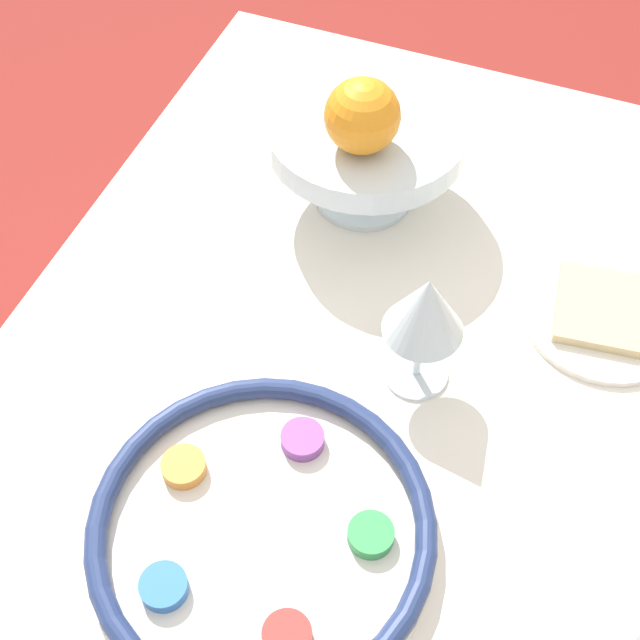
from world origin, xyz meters
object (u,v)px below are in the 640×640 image
(wine_glass, at_px, (426,309))
(napkin_roll, at_px, (627,622))
(fruit_stand, at_px, (367,137))
(orange_fruit, at_px, (362,116))
(seder_plate, at_px, (262,530))
(bread_plate, at_px, (605,313))

(wine_glass, xyz_separation_m, napkin_roll, (-0.18, -0.24, -0.09))
(fruit_stand, relative_size, orange_fruit, 2.83)
(orange_fruit, xyz_separation_m, napkin_roll, (-0.36, -0.37, -0.13))
(seder_plate, xyz_separation_m, bread_plate, (0.36, -0.24, -0.01))
(orange_fruit, bearing_deg, napkin_roll, -134.79)
(seder_plate, bearing_deg, bread_plate, -33.76)
(fruit_stand, height_order, napkin_roll, fruit_stand)
(bread_plate, xyz_separation_m, napkin_roll, (-0.33, -0.07, 0.02))
(wine_glass, bearing_deg, bread_plate, -49.23)
(fruit_stand, bearing_deg, seder_plate, -172.28)
(seder_plate, bearing_deg, fruit_stand, 7.72)
(fruit_stand, distance_m, bread_plate, 0.32)
(seder_plate, distance_m, napkin_roll, 0.31)
(wine_glass, bearing_deg, orange_fruit, 35.43)
(orange_fruit, relative_size, bread_plate, 0.45)
(seder_plate, distance_m, wine_glass, 0.25)
(napkin_roll, bearing_deg, fruit_stand, 42.78)
(fruit_stand, relative_size, napkin_roll, 1.54)
(wine_glass, distance_m, bread_plate, 0.24)
(wine_glass, xyz_separation_m, bread_plate, (0.14, -0.16, -0.10))
(bread_plate, height_order, napkin_roll, napkin_roll)
(seder_plate, relative_size, orange_fruit, 3.91)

